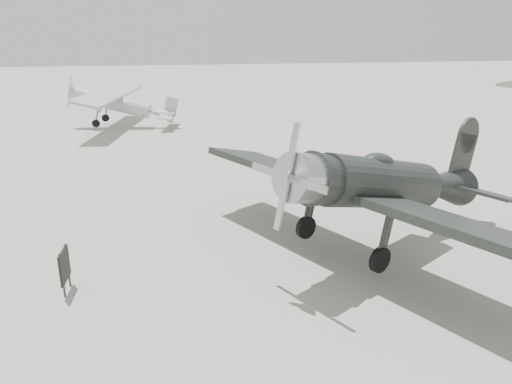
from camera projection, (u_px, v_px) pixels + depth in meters
ground at (251, 240)px, 17.80m from camera, size 160.00×160.00×0.00m
lowwing_monoplane at (387, 184)px, 16.27m from camera, size 10.84×13.06×4.44m
highwing_monoplane at (118, 101)px, 36.42m from camera, size 7.98×11.18×3.16m
sign_board at (64, 266)px, 14.14m from camera, size 0.11×0.93×1.34m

